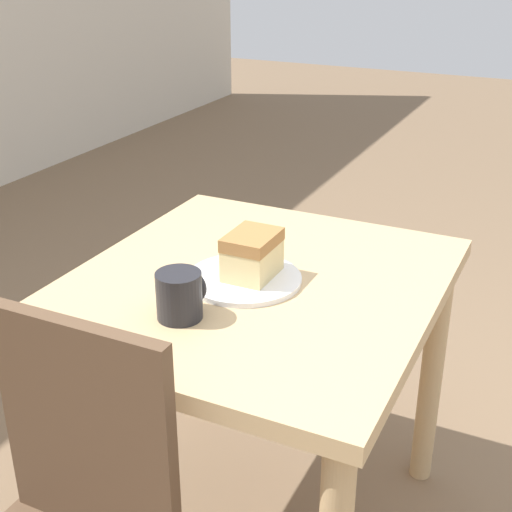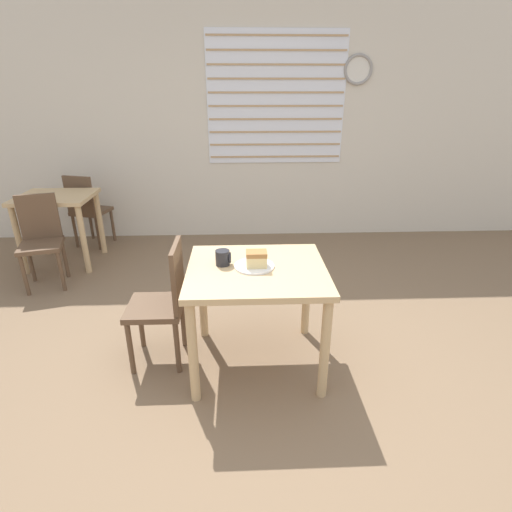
# 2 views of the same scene
# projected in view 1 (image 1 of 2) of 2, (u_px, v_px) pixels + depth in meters

# --- Properties ---
(dining_table_near) EXTENTS (0.89, 0.80, 0.73)m
(dining_table_near) POSITION_uv_depth(u_px,v_px,m) (254.00, 324.00, 1.65)
(dining_table_near) COLOR tan
(dining_table_near) RESTS_ON ground_plane
(plate) EXTENTS (0.26, 0.26, 0.01)m
(plate) POSITION_uv_depth(u_px,v_px,m) (244.00, 279.00, 1.59)
(plate) COLOR white
(plate) RESTS_ON dining_table_near
(cake_slice) EXTENTS (0.13, 0.10, 0.10)m
(cake_slice) POSITION_uv_depth(u_px,v_px,m) (252.00, 254.00, 1.57)
(cake_slice) COLOR #E5CC89
(cake_slice) RESTS_ON plate
(coffee_mug) EXTENTS (0.10, 0.09, 0.10)m
(coffee_mug) POSITION_uv_depth(u_px,v_px,m) (180.00, 295.00, 1.43)
(coffee_mug) COLOR #232328
(coffee_mug) RESTS_ON dining_table_near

